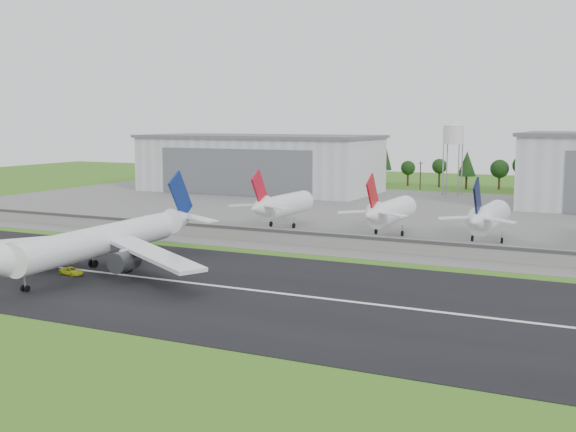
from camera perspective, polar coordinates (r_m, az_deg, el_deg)
The scene contains 14 objects.
ground at distance 118.18m, azimuth -5.99°, elevation -6.82°, with size 600.00×600.00×0.00m, color #2C6B19.
runway at distance 126.49m, azimuth -3.58°, elevation -5.80°, with size 320.00×60.00×0.10m, color black.
runway_centerline at distance 126.48m, azimuth -3.58°, elevation -5.78°, with size 220.00×1.00×0.02m, color white.
apron at distance 227.19m, azimuth 10.26°, elevation 0.08°, with size 320.00×150.00×0.10m, color slate.
blast_fence at distance 165.95m, azimuth 4.11°, elevation -1.96°, with size 240.00×0.61×3.50m.
hangar_west at distance 297.87m, azimuth -2.26°, elevation 4.19°, with size 97.00×44.00×23.20m.
water_tower at distance 289.54m, azimuth 12.96°, elevation 6.47°, with size 8.40×8.40×29.40m.
utility_poles at distance 304.49m, azimuth 14.38°, elevation 1.84°, with size 230.00×3.00×12.00m, color black, non-canonical shape.
treeline at distance 319.14m, azimuth 14.93°, elevation 2.08°, with size 320.00×16.00×22.00m, color black, non-canonical shape.
main_airliner at distance 143.36m, azimuth -14.84°, elevation -2.47°, with size 57.22×59.20×18.17m.
ground_vehicle at distance 143.49m, azimuth -16.74°, elevation -4.19°, with size 2.35×5.10×1.42m, color #C4D318.
parked_jet_red_a at distance 195.51m, azimuth -0.64°, elevation 0.85°, with size 7.36×31.29×16.85m.
parked_jet_red_b at distance 183.95m, azimuth 7.88°, elevation 0.34°, with size 7.36×31.29×16.81m.
parked_jet_navy at distance 177.91m, azimuth 15.42°, elevation -0.11°, with size 7.36×31.29×16.82m.
Camera 1 is at (60.98, -96.88, 29.37)m, focal length 45.00 mm.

